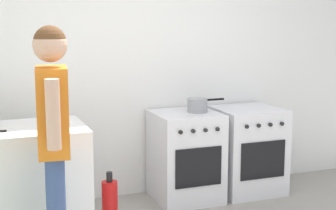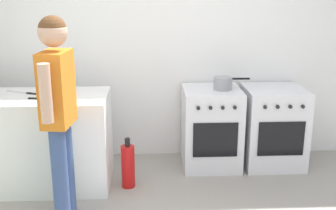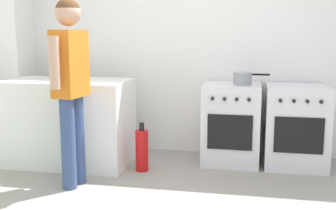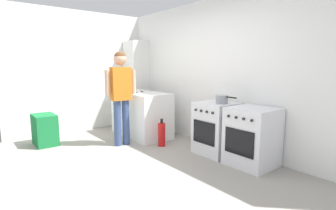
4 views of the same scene
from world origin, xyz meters
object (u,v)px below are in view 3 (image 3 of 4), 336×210
larder_cabinet (9,66)px  knife_bread (57,78)px  oven_left (231,123)px  oven_right (296,126)px  pot (243,79)px  person (70,76)px  fire_extinguisher (142,150)px  knife_utility (67,81)px

larder_cabinet → knife_bread: bearing=-25.1°
oven_left → oven_right: 0.67m
pot → person: (-1.48, -0.98, 0.10)m
oven_right → fire_extinguisher: oven_right is taller
oven_left → fire_extinguisher: (-0.87, -0.48, -0.21)m
pot → larder_cabinet: larder_cabinet is taller
oven_right → knife_bread: knife_bread is taller
pot → fire_extinguisher: pot is taller
oven_left → knife_utility: size_ratio=3.38×
pot → larder_cabinet: (-2.76, 0.12, 0.08)m
knife_utility → fire_extinguisher: bearing=1.7°
oven_left → fire_extinguisher: 1.01m
oven_right → fire_extinguisher: 1.62m
pot → fire_extinguisher: (-0.98, -0.46, -0.70)m
oven_left → person: 1.80m
oven_right → person: bearing=-153.8°
person → fire_extinguisher: person is taller
oven_left → knife_utility: (-1.64, -0.50, 0.48)m
pot → fire_extinguisher: 1.29m
fire_extinguisher → larder_cabinet: bearing=162.0°
oven_right → larder_cabinet: size_ratio=0.42×
knife_bread → fire_extinguisher: (0.99, -0.21, -0.69)m
oven_right → knife_utility: size_ratio=3.38×
person → oven_left: bearing=36.1°
oven_left → knife_bread: 1.94m
pot → person: size_ratio=0.22×
person → oven_right: bearing=26.2°
person → larder_cabinet: size_ratio=0.84×
oven_left → knife_utility: 1.78m
oven_left → larder_cabinet: size_ratio=0.42×
pot → knife_utility: pot is taller
fire_extinguisher → knife_utility: bearing=-178.3°
oven_right → knife_bread: 2.59m
pot → knife_utility: 1.81m
oven_right → fire_extinguisher: (-1.54, -0.48, -0.21)m
knife_utility → knife_bread: bearing=133.4°
knife_utility → fire_extinguisher: size_ratio=0.50×
knife_utility → fire_extinguisher: knife_utility is taller
knife_utility → larder_cabinet: (-1.01, 0.60, 0.10)m
person → fire_extinguisher: 1.08m
fire_extinguisher → pot: bearing=25.0°
larder_cabinet → oven_left: bearing=-2.2°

